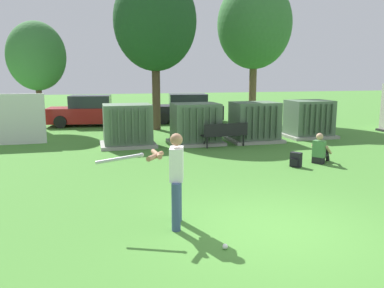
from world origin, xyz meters
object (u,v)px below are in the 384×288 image
at_px(batter, 173,175).
at_px(parked_car_leftmost, 89,112).
at_px(sports_ball, 225,246).
at_px(seated_spectator, 320,151).
at_px(transformer_east, 309,119).
at_px(backpack, 296,160).
at_px(transformer_mid_west, 195,124).
at_px(park_bench, 225,133).
at_px(transformer_mid_east, 254,122).
at_px(transformer_west, 127,126).
at_px(parked_car_left_of_center, 186,109).

relative_size(batter, parked_car_leftmost, 0.40).
relative_size(sports_ball, seated_spectator, 0.09).
xyz_separation_m(transformer_east, seated_spectator, (-2.34, -4.61, -0.41)).
xyz_separation_m(backpack, parked_car_leftmost, (-6.04, 11.31, 0.54)).
height_order(transformer_mid_west, park_bench, transformer_mid_west).
bearing_deg(backpack, transformer_east, 55.66).
xyz_separation_m(transformer_mid_west, batter, (-2.61, -8.16, 0.19)).
bearing_deg(batter, backpack, 38.54).
height_order(transformer_mid_east, transformer_east, same).
bearing_deg(transformer_east, park_bench, -163.51).
bearing_deg(parked_car_leftmost, seated_spectator, -57.33).
xyz_separation_m(batter, sports_ball, (0.59, -1.19, -0.93)).
distance_m(transformer_west, park_bench, 3.77).
bearing_deg(transformer_mid_east, sports_ball, -115.96).
relative_size(backpack, parked_car_leftmost, 0.10).
relative_size(transformer_east, backpack, 4.77).
distance_m(seated_spectator, backpack, 1.07).
relative_size(transformer_mid_west, parked_car_leftmost, 0.48).
bearing_deg(transformer_west, seated_spectator, -38.33).
bearing_deg(seated_spectator, sports_ball, -134.11).
relative_size(transformer_mid_west, batter, 1.21).
distance_m(seated_spectator, parked_car_leftmost, 13.07).
height_order(transformer_mid_east, batter, batter).
height_order(transformer_mid_west, transformer_east, same).
bearing_deg(park_bench, seated_spectator, -58.79).
height_order(batter, parked_car_leftmost, batter).
relative_size(transformer_west, backpack, 4.77).
bearing_deg(seated_spectator, park_bench, 121.21).
bearing_deg(seated_spectator, parked_car_leftmost, 122.67).
relative_size(transformer_mid_east, sports_ball, 23.33).
bearing_deg(parked_car_leftmost, sports_ball, -82.56).
relative_size(sports_ball, backpack, 0.20).
height_order(transformer_mid_west, seated_spectator, transformer_mid_west).
height_order(transformer_west, batter, batter).
bearing_deg(transformer_east, parked_car_leftmost, 145.77).
xyz_separation_m(batter, backpack, (4.53, 3.61, -0.76)).
distance_m(sports_ball, parked_car_left_of_center, 16.60).
bearing_deg(transformer_mid_west, transformer_mid_east, -0.94).
relative_size(backpack, parked_car_left_of_center, 0.10).
xyz_separation_m(seated_spectator, parked_car_leftmost, (-7.05, 11.00, 0.38)).
bearing_deg(backpack, transformer_mid_west, 112.91).
bearing_deg(backpack, parked_car_left_of_center, 93.16).
relative_size(transformer_east, park_bench, 1.15).
height_order(transformer_mid_east, seated_spectator, transformer_mid_east).
bearing_deg(parked_car_leftmost, parked_car_left_of_center, 1.47).
bearing_deg(parked_car_left_of_center, seated_spectator, -81.60).
xyz_separation_m(transformer_west, backpack, (4.59, -4.74, -0.57)).
relative_size(batter, seated_spectator, 1.81).
distance_m(transformer_west, parked_car_leftmost, 6.73).
xyz_separation_m(transformer_west, sports_ball, (0.65, -9.54, -0.74)).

